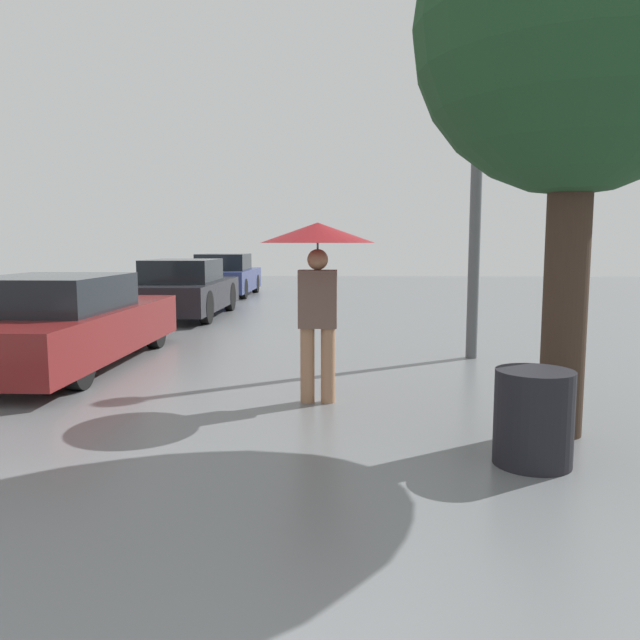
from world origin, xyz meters
TOP-DOWN VIEW (x-y plane):
  - pedestrian at (0.14, 5.39)m, footprint 1.14×1.14m
  - parked_car_second at (-3.34, 7.18)m, footprint 1.80×4.51m
  - parked_car_third at (-3.13, 12.73)m, footprint 1.67×4.10m
  - parked_car_farthest at (-3.34, 18.34)m, footprint 1.70×3.88m
  - tree at (2.24, 4.41)m, footprint 2.60×2.60m
  - street_lamp at (2.20, 7.97)m, footprint 0.37×0.37m
  - trash_bin at (1.80, 3.67)m, footprint 0.56×0.56m

SIDE VIEW (x-z plane):
  - trash_bin at x=1.80m, z-range 0.00..0.70m
  - parked_car_second at x=-3.34m, z-range -0.04..1.16m
  - parked_car_third at x=-3.13m, z-range -0.04..1.23m
  - parked_car_farthest at x=-3.34m, z-range -0.05..1.24m
  - pedestrian at x=0.14m, z-range 0.59..2.40m
  - street_lamp at x=2.20m, z-range 0.57..4.97m
  - tree at x=2.24m, z-range 0.96..5.56m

